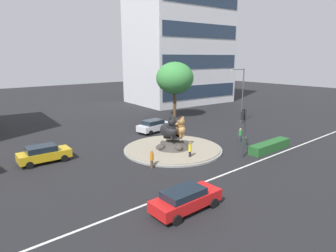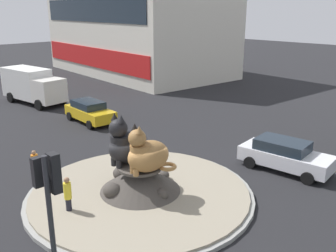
{
  "view_description": "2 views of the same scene",
  "coord_description": "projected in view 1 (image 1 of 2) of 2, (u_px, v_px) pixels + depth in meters",
  "views": [
    {
      "loc": [
        -18.85,
        -21.99,
        9.4
      ],
      "look_at": [
        -0.73,
        -0.07,
        2.69
      ],
      "focal_mm": 31.16,
      "sensor_mm": 36.0,
      "label": 1
    },
    {
      "loc": [
        11.9,
        -9.74,
        8.12
      ],
      "look_at": [
        -0.55,
        2.26,
        2.7
      ],
      "focal_mm": 40.18,
      "sensor_mm": 36.0,
      "label": 2
    }
  ],
  "objects": [
    {
      "name": "pedestrian_yellow_shirt",
      "position": [
        190.0,
        150.0,
        27.3
      ],
      "size": [
        0.31,
        0.31,
        1.73
      ],
      "rotation": [
        0.0,
        0.0,
        0.69
      ],
      "color": "black",
      "rests_on": "ground"
    },
    {
      "name": "hatchback_near_shophouse",
      "position": [
        186.0,
        199.0,
        18.18
      ],
      "size": [
        4.75,
        2.01,
        1.48
      ],
      "rotation": [
        0.0,
        0.0,
        0.0
      ],
      "color": "red",
      "rests_on": "ground"
    },
    {
      "name": "pedestrian_orange_shirt",
      "position": [
        152.0,
        159.0,
        25.19
      ],
      "size": [
        0.33,
        0.33,
        1.6
      ],
      "rotation": [
        0.0,
        0.0,
        1.24
      ],
      "color": "brown",
      "rests_on": "ground"
    },
    {
      "name": "ground_plane",
      "position": [
        173.0,
        150.0,
        30.34
      ],
      "size": [
        160.0,
        160.0,
        0.0
      ],
      "primitive_type": "plane",
      "color": "black"
    },
    {
      "name": "clipped_hedge_strip",
      "position": [
        270.0,
        146.0,
        30.1
      ],
      "size": [
        5.84,
        1.2,
        0.9
      ],
      "primitive_type": "cube",
      "color": "#235B28",
      "rests_on": "ground"
    },
    {
      "name": "parked_car_right",
      "position": [
        154.0,
        126.0,
        37.47
      ],
      "size": [
        4.83,
        2.5,
        1.61
      ],
      "rotation": [
        0.0,
        0.0,
        0.11
      ],
      "color": "silver",
      "rests_on": "ground"
    },
    {
      "name": "cat_statue_tabby",
      "position": [
        179.0,
        128.0,
        30.11
      ],
      "size": [
        1.79,
        2.26,
        2.16
      ],
      "rotation": [
        0.0,
        0.0,
        -1.79
      ],
      "color": "#9E703D",
      "rests_on": "roundabout_island"
    },
    {
      "name": "office_tower",
      "position": [
        179.0,
        33.0,
        60.32
      ],
      "size": [
        20.41,
        15.43,
        28.64
      ],
      "rotation": [
        0.0,
        0.0,
        -0.07
      ],
      "color": "silver",
      "rests_on": "ground"
    },
    {
      "name": "streetlight_arm",
      "position": [
        241.0,
        92.0,
        41.42
      ],
      "size": [
        2.44,
        0.56,
        7.87
      ],
      "rotation": [
        0.0,
        0.0,
        2.97
      ],
      "color": "#4C4C51",
      "rests_on": "ground"
    },
    {
      "name": "broadleaf_tree_behind_island",
      "position": [
        175.0,
        78.0,
        45.17
      ],
      "size": [
        5.81,
        5.81,
        8.75
      ],
      "color": "brown",
      "rests_on": "ground"
    },
    {
      "name": "pedestrian_green_shirt",
      "position": [
        240.0,
        135.0,
        33.15
      ],
      "size": [
        0.35,
        0.35,
        1.57
      ],
      "rotation": [
        0.0,
        0.0,
        0.19
      ],
      "color": "#33384C",
      "rests_on": "ground"
    },
    {
      "name": "litter_bin",
      "position": [
        245.0,
        141.0,
        31.9
      ],
      "size": [
        0.56,
        0.56,
        0.9
      ],
      "color": "#2D4233",
      "rests_on": "ground"
    },
    {
      "name": "sedan_on_far_lane",
      "position": [
        44.0,
        154.0,
        26.57
      ],
      "size": [
        4.61,
        2.24,
        1.6
      ],
      "rotation": [
        0.0,
        0.0,
        -0.05
      ],
      "color": "gold",
      "rests_on": "ground"
    },
    {
      "name": "cat_statue_black",
      "position": [
        169.0,
        129.0,
        29.27
      ],
      "size": [
        1.54,
        2.46,
        2.37
      ],
      "rotation": [
        0.0,
        0.0,
        -1.52
      ],
      "color": "black",
      "rests_on": "roundabout_island"
    },
    {
      "name": "traffic_light_mast",
      "position": [
        244.0,
        122.0,
        27.36
      ],
      "size": [
        0.71,
        0.53,
        4.72
      ],
      "rotation": [
        0.0,
        0.0,
        1.57
      ],
      "color": "#2D2D33",
      "rests_on": "ground"
    },
    {
      "name": "lane_centreline",
      "position": [
        232.0,
        171.0,
        24.61
      ],
      "size": [
        112.0,
        0.2,
        0.01
      ],
      "primitive_type": "cube",
      "color": "silver",
      "rests_on": "ground"
    },
    {
      "name": "roundabout_island",
      "position": [
        173.0,
        146.0,
        30.24
      ],
      "size": [
        10.17,
        10.17,
        1.47
      ],
      "color": "gray",
      "rests_on": "ground"
    }
  ]
}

